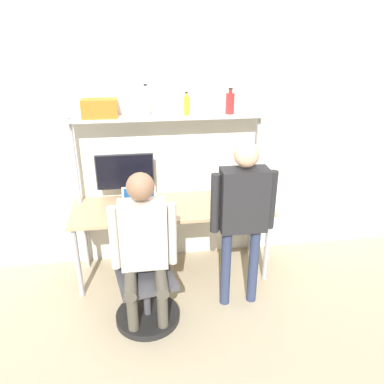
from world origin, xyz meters
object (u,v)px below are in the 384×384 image
office_chair (146,290)px  storage_box (100,108)px  bottle_amber (187,105)px  person_seated (144,240)px  cell_phone (169,213)px  laptop (140,207)px  person_standing (243,207)px  monitor (125,174)px  bottle_clear (146,103)px  bottle_red (230,103)px

office_chair → storage_box: storage_box is taller
bottle_amber → person_seated: bearing=-117.7°
person_seated → cell_phone: bearing=64.6°
storage_box → laptop: bearing=-46.1°
person_standing → bottle_amber: bearing=115.5°
monitor → person_standing: (0.99, -0.76, -0.07)m
cell_phone → bottle_amber: size_ratio=0.69×
cell_phone → person_standing: (0.60, -0.42, 0.22)m
office_chair → storage_box: 1.69m
cell_phone → bottle_clear: bearing=113.2°
monitor → bottle_clear: bottle_clear is taller
laptop → storage_box: bearing=133.9°
storage_box → cell_phone: bearing=-32.3°
person_standing → bottle_red: bearing=86.5°
bottle_amber → cell_phone: bearing=-121.0°
storage_box → person_standing: bearing=-33.6°
bottle_clear → person_seated: bearing=-96.0°
monitor → bottle_red: bottle_red is taller
storage_box → bottle_red: bearing=0.0°
cell_phone → bottle_red: bottle_red is taller
laptop → person_seated: 0.58m
office_chair → person_standing: size_ratio=0.59×
storage_box → person_seated: bearing=-69.9°
office_chair → person_seated: bearing=-80.5°
cell_phone → office_chair: size_ratio=0.16×
bottle_clear → bottle_red: 0.80m
bottle_amber → bottle_red: bearing=0.0°
office_chair → bottle_clear: bottle_clear is taller
office_chair → bottle_red: (0.90, 0.86, 1.44)m
cell_phone → person_seated: bearing=-115.4°
person_standing → bottle_red: bottle_red is taller
laptop → bottle_clear: (0.11, 0.32, 0.91)m
bottle_clear → bottle_amber: bearing=-0.0°
monitor → bottle_red: (1.04, 0.03, 0.66)m
person_seated → office_chair: bearing=99.5°
bottle_amber → office_chair: bearing=-119.4°
cell_phone → storage_box: bearing=147.7°
bottle_amber → storage_box: 0.81m
laptop → cell_phone: laptop is taller
bottle_clear → storage_box: 0.43m
monitor → bottle_red: size_ratio=2.32×
laptop → bottle_amber: (0.49, 0.32, 0.87)m
bottle_red → storage_box: bearing=180.0°
office_chair → storage_box: (-0.32, 0.86, 1.42)m
person_standing → bottle_clear: (-0.75, 0.78, 0.75)m
monitor → storage_box: size_ratio=1.78×
monitor → person_seated: person_seated is taller
person_standing → storage_box: size_ratio=4.88×
bottle_clear → bottle_red: bearing=-0.0°
storage_box → monitor: bearing=-8.7°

